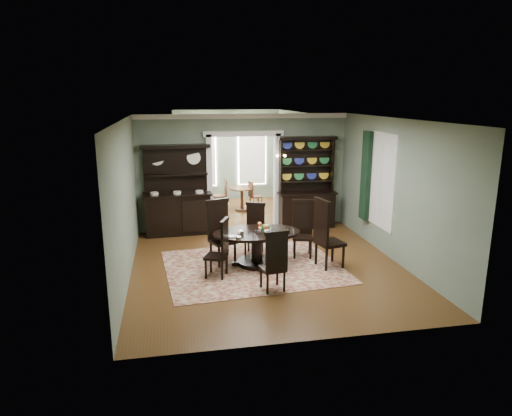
{
  "coord_description": "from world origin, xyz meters",
  "views": [
    {
      "loc": [
        -1.89,
        -8.69,
        3.44
      ],
      "look_at": [
        -0.12,
        0.6,
        1.11
      ],
      "focal_mm": 32.0,
      "sensor_mm": 36.0,
      "label": 1
    }
  ],
  "objects_px": {
    "dining_table": "(257,242)",
    "parlor_table": "(242,196)",
    "welsh_dresser": "(306,195)",
    "sideboard": "(177,203)"
  },
  "relations": [
    {
      "from": "welsh_dresser",
      "to": "parlor_table",
      "type": "distance_m",
      "value": 2.54
    },
    {
      "from": "dining_table",
      "to": "sideboard",
      "type": "distance_m",
      "value": 3.03
    },
    {
      "from": "sideboard",
      "to": "parlor_table",
      "type": "height_order",
      "value": "sideboard"
    },
    {
      "from": "sideboard",
      "to": "welsh_dresser",
      "type": "height_order",
      "value": "welsh_dresser"
    },
    {
      "from": "dining_table",
      "to": "parlor_table",
      "type": "relative_size",
      "value": 2.37
    },
    {
      "from": "dining_table",
      "to": "sideboard",
      "type": "xyz_separation_m",
      "value": [
        -1.56,
        2.58,
        0.29
      ]
    },
    {
      "from": "dining_table",
      "to": "welsh_dresser",
      "type": "distance_m",
      "value": 3.19
    },
    {
      "from": "dining_table",
      "to": "parlor_table",
      "type": "bearing_deg",
      "value": 84.12
    },
    {
      "from": "sideboard",
      "to": "welsh_dresser",
      "type": "distance_m",
      "value": 3.4
    },
    {
      "from": "dining_table",
      "to": "welsh_dresser",
      "type": "relative_size",
      "value": 0.76
    }
  ]
}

